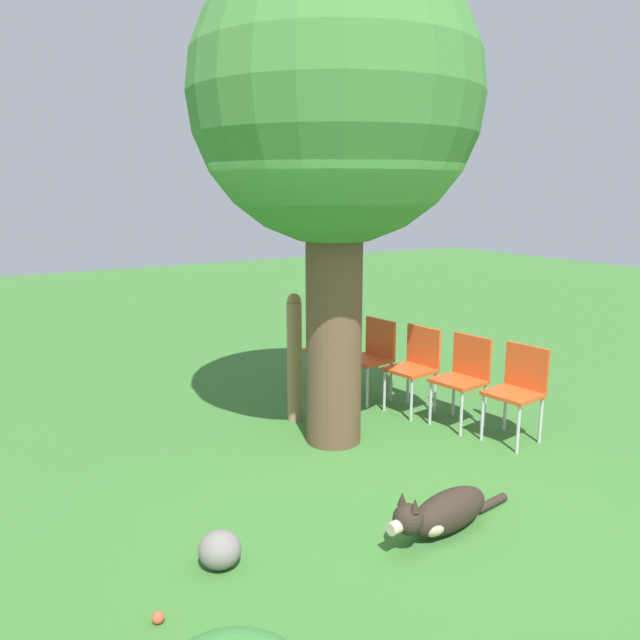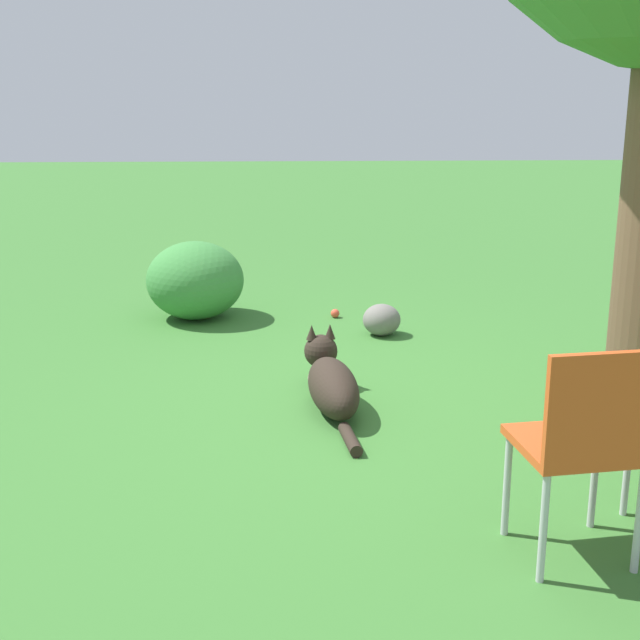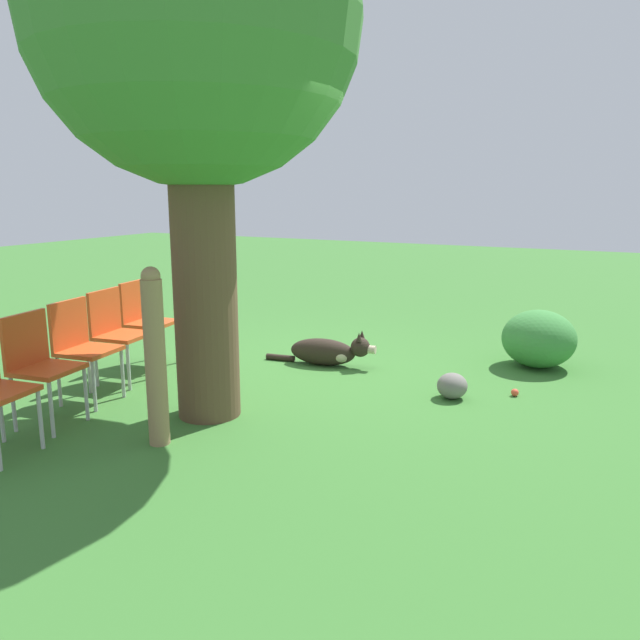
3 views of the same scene
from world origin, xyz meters
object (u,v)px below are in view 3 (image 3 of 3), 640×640
Objects in this scene: red_chair_2 at (81,343)px; red_chair_3 at (39,360)px; dog at (329,352)px; tennis_ball at (515,392)px; red_chair_1 at (116,328)px; red_chair_0 at (144,316)px; fence_post at (155,357)px; oak_tree at (195,26)px.

red_chair_2 and red_chair_3 have the same top height.
tennis_ball is at bearing -11.24° from dog.
red_chair_1 is at bearing -145.23° from dog.
red_chair_3 is at bearing -82.75° from red_chair_1.
red_chair_0 is 1.71m from red_chair_3.
fence_post reaches higher than red_chair_3.
red_chair_3 is (-0.44, 1.66, 0.00)m from red_chair_0.
dog is 1.37× the size of red_chair_2.
red_chair_0 is 3.74m from tennis_ball.
fence_post reaches higher than red_chair_0.
dog is 2.45m from fence_post.
red_chair_1 is at bearing -35.78° from fence_post.
red_chair_3 is (1.06, 0.12, -0.13)m from fence_post.
tennis_ball is (-3.19, -2.38, -0.49)m from red_chair_3.
dog is at bearing 34.42° from red_chair_1.
red_chair_2 is at bearing -19.43° from fence_post.
red_chair_2 is (1.21, -0.43, -0.13)m from fence_post.
oak_tree reaches higher than red_chair_1.
red_chair_1 is at bearing 20.15° from tennis_ball.
fence_post is 1.29m from red_chair_2.
fence_post is at bearing -0.98° from red_chair_3.
dog is 2.84m from red_chair_3.
oak_tree is at bearing 29.64° from red_chair_3.
oak_tree is at bearing -21.40° from red_chair_1.
oak_tree reaches higher than red_chair_2.
dog is at bearing -98.10° from oak_tree.
red_chair_0 is (1.51, -1.53, -0.13)m from fence_post.
red_chair_1 is 3.75m from tennis_ball.
tennis_ball is at bearing 21.09° from red_chair_2.
red_chair_2 reaches higher than dog.
red_chair_3 is at bearing -82.75° from red_chair_0.
oak_tree is 2.73m from red_chair_2.
oak_tree is 2.81m from red_chair_1.
dog is 17.87× the size of tennis_ball.
red_chair_3 reaches higher than dog.
tennis_ball is (-3.49, -1.28, -0.49)m from red_chair_1.
fence_post is (-0.04, 0.66, -2.32)m from oak_tree.
tennis_ball is (-2.17, -1.60, -2.95)m from oak_tree.
red_chair_3 is at bearing 36.73° from tennis_ball.
oak_tree is at bearing -38.47° from red_chair_0.
red_chair_0 is at bearing 11.33° from tennis_ball.
tennis_ball is (-1.92, 0.13, -0.12)m from dog.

